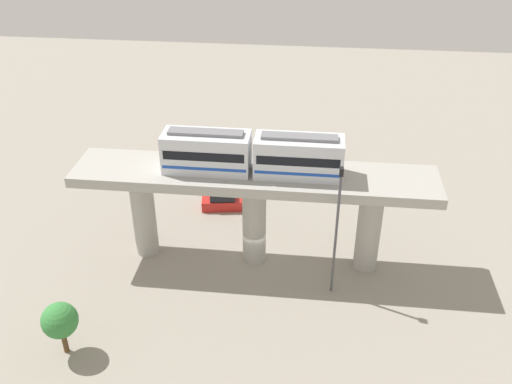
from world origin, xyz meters
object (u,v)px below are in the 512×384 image
tree_near_viaduct (60,321)px  signal_post (337,227)px  train (252,154)px  parked_car_red (224,201)px  parked_car_blue (263,179)px

tree_near_viaduct → signal_post: size_ratio=0.37×
train → signal_post: size_ratio=1.25×
train → tree_near_viaduct: 17.74m
tree_near_viaduct → signal_post: 19.98m
train → parked_car_red: size_ratio=3.07×
train → tree_near_viaduct: size_ratio=3.34×
train → signal_post: (-3.40, -6.52, -3.83)m
parked_car_blue → signal_post: signal_post is taller
parked_car_red → parked_car_blue: bearing=-43.9°
parked_car_red → tree_near_viaduct: tree_near_viaduct is taller
parked_car_red → parked_car_blue: size_ratio=0.99×
parked_car_blue → tree_near_viaduct: bearing=143.3°
parked_car_blue → tree_near_viaduct: (-23.76, 11.02, 2.06)m
train → parked_car_blue: 15.11m
tree_near_viaduct → signal_post: (8.26, -17.92, 3.15)m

